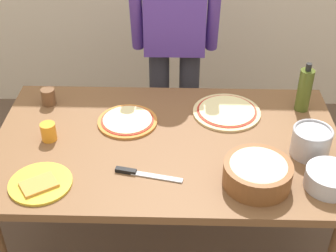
# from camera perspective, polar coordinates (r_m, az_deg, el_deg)

# --- Properties ---
(ground) EXTENTS (8.00, 8.00, 0.00)m
(ground) POSITION_cam_1_polar(r_m,az_deg,el_deg) (2.75, -0.03, -14.55)
(ground) COLOR brown
(dining_table) EXTENTS (1.60, 0.96, 0.76)m
(dining_table) POSITION_cam_1_polar(r_m,az_deg,el_deg) (2.28, -0.03, -3.62)
(dining_table) COLOR brown
(dining_table) RESTS_ON ground
(person_cook) EXTENTS (0.49, 0.25, 1.62)m
(person_cook) POSITION_cam_1_polar(r_m,az_deg,el_deg) (2.79, 0.79, 10.57)
(person_cook) COLOR #2D2D38
(person_cook) RESTS_ON ground
(pizza_raw_on_board) EXTENTS (0.34, 0.34, 0.02)m
(pizza_raw_on_board) POSITION_cam_1_polar(r_m,az_deg,el_deg) (2.43, 6.90, 1.69)
(pizza_raw_on_board) COLOR beige
(pizza_raw_on_board) RESTS_ON dining_table
(pizza_cooked_on_tray) EXTENTS (0.29, 0.29, 0.02)m
(pizza_cooked_on_tray) POSITION_cam_1_polar(r_m,az_deg,el_deg) (2.35, -4.78, 0.60)
(pizza_cooked_on_tray) COLOR #C67A33
(pizza_cooked_on_tray) RESTS_ON dining_table
(plate_with_slice) EXTENTS (0.26, 0.26, 0.02)m
(plate_with_slice) POSITION_cam_1_polar(r_m,az_deg,el_deg) (2.06, -14.76, -6.54)
(plate_with_slice) COLOR gold
(plate_with_slice) RESTS_ON dining_table
(popcorn_bowl) EXTENTS (0.28, 0.28, 0.11)m
(popcorn_bowl) POSITION_cam_1_polar(r_m,az_deg,el_deg) (2.00, 10.47, -5.31)
(popcorn_bowl) COLOR brown
(popcorn_bowl) RESTS_ON dining_table
(mixing_bowl_steel) EXTENTS (0.20, 0.20, 0.08)m
(mixing_bowl_steel) POSITION_cam_1_polar(r_m,az_deg,el_deg) (2.07, 18.44, -5.91)
(mixing_bowl_steel) COLOR #B7B7BC
(mixing_bowl_steel) RESTS_ON dining_table
(olive_oil_bottle) EXTENTS (0.07, 0.07, 0.26)m
(olive_oil_bottle) POSITION_cam_1_polar(r_m,az_deg,el_deg) (2.48, 15.72, 4.13)
(olive_oil_bottle) COLOR #47561E
(olive_oil_bottle) RESTS_ON dining_table
(steel_pot) EXTENTS (0.17, 0.17, 0.13)m
(steel_pot) POSITION_cam_1_polar(r_m,az_deg,el_deg) (2.21, 16.44, -1.75)
(steel_pot) COLOR #B7B7BC
(steel_pot) RESTS_ON dining_table
(cup_orange) EXTENTS (0.07, 0.07, 0.08)m
(cup_orange) POSITION_cam_1_polar(r_m,az_deg,el_deg) (2.28, -13.85, -0.70)
(cup_orange) COLOR orange
(cup_orange) RESTS_ON dining_table
(cup_small_brown) EXTENTS (0.07, 0.07, 0.08)m
(cup_small_brown) POSITION_cam_1_polar(r_m,az_deg,el_deg) (2.54, -13.85, 3.36)
(cup_small_brown) COLOR brown
(cup_small_brown) RESTS_ON dining_table
(chef_knife) EXTENTS (0.29, 0.09, 0.02)m
(chef_knife) POSITION_cam_1_polar(r_m,az_deg,el_deg) (2.04, -3.27, -5.58)
(chef_knife) COLOR silver
(chef_knife) RESTS_ON dining_table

